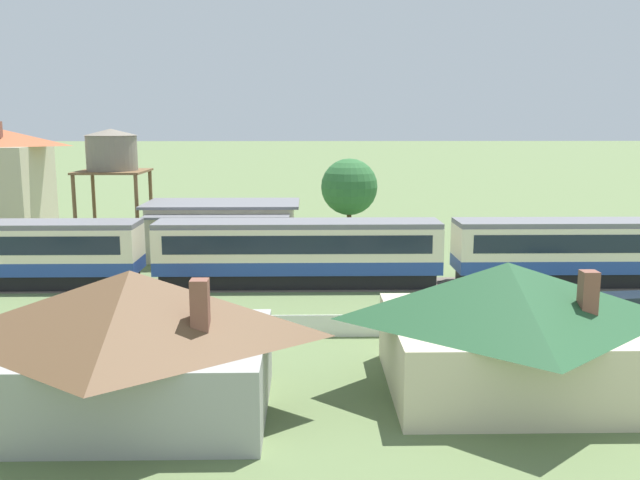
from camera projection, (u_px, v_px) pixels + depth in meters
ground_plane at (331, 286)px, 41.07m from camera, size 600.00×600.00×0.00m
passenger_train at (302, 250)px, 40.94m from camera, size 53.68×3.21×3.94m
railway_track at (325, 285)px, 41.34m from camera, size 126.03×3.60×0.04m
station_building at (223, 229)px, 49.52m from camera, size 11.14×7.17×4.04m
water_tower at (112, 153)px, 51.19m from camera, size 5.05×5.05×9.30m
cottage_brown_roof at (133, 340)px, 22.77m from camera, size 9.68×7.24×5.00m
cottage_dark_green_roof at (505, 324)px, 24.85m from camera, size 9.12×7.96×4.83m
picket_fence_front at (207, 327)px, 31.18m from camera, size 36.25×0.06×1.05m
parked_car_blue at (631, 307)px, 34.06m from camera, size 4.78×2.28×1.29m
parked_car_orange at (158, 303)px, 34.93m from camera, size 2.26×4.65×1.23m
yard_tree_0 at (349, 187)px, 57.66m from camera, size 4.82×4.82×6.75m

